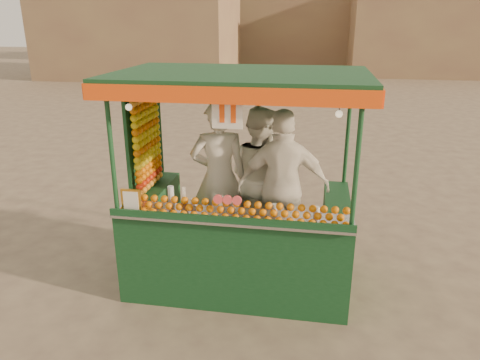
% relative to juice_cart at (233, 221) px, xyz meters
% --- Properties ---
extents(ground, '(90.00, 90.00, 0.00)m').
position_rel_juice_cart_xyz_m(ground, '(0.20, 0.01, -0.81)').
color(ground, brown).
rests_on(ground, ground).
extents(building_left, '(10.00, 6.00, 6.00)m').
position_rel_juice_cart_xyz_m(building_left, '(-8.80, 20.01, 2.19)').
color(building_left, '#89734E').
rests_on(building_left, ground).
extents(building_right, '(9.00, 6.00, 5.00)m').
position_rel_juice_cart_xyz_m(building_right, '(7.20, 24.01, 1.69)').
color(building_right, '#89734E').
rests_on(building_right, ground).
extents(building_center, '(14.00, 7.00, 7.00)m').
position_rel_juice_cart_xyz_m(building_center, '(-1.80, 30.01, 2.69)').
color(building_center, '#89734E').
rests_on(building_center, ground).
extents(juice_cart, '(2.77, 1.79, 2.51)m').
position_rel_juice_cart_xyz_m(juice_cart, '(0.00, 0.00, 0.00)').
color(juice_cart, '#0F391A').
rests_on(juice_cart, ground).
extents(vendor_left, '(0.77, 0.60, 1.88)m').
position_rel_juice_cart_xyz_m(vendor_left, '(-0.23, 0.30, 0.42)').
color(vendor_left, silver).
rests_on(vendor_left, ground).
extents(vendor_middle, '(1.10, 1.06, 1.79)m').
position_rel_juice_cart_xyz_m(vendor_middle, '(0.24, 0.53, 0.37)').
color(vendor_middle, white).
rests_on(vendor_middle, ground).
extents(vendor_right, '(1.12, 0.57, 1.83)m').
position_rel_juice_cart_xyz_m(vendor_right, '(0.56, 0.17, 0.39)').
color(vendor_right, white).
rests_on(vendor_right, ground).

